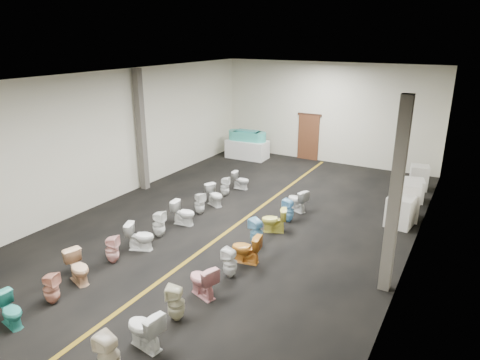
% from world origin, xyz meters
% --- Properties ---
extents(floor, '(16.00, 16.00, 0.00)m').
position_xyz_m(floor, '(0.00, 0.00, 0.00)').
color(floor, black).
rests_on(floor, ground).
extents(ceiling, '(16.00, 16.00, 0.00)m').
position_xyz_m(ceiling, '(0.00, 0.00, 4.50)').
color(ceiling, black).
rests_on(ceiling, ground).
extents(wall_back, '(10.00, 0.00, 10.00)m').
position_xyz_m(wall_back, '(0.00, 8.00, 2.25)').
color(wall_back, beige).
rests_on(wall_back, ground).
extents(wall_left, '(0.00, 16.00, 16.00)m').
position_xyz_m(wall_left, '(-5.00, 0.00, 2.25)').
color(wall_left, beige).
rests_on(wall_left, ground).
extents(wall_right, '(0.00, 16.00, 16.00)m').
position_xyz_m(wall_right, '(5.00, 0.00, 2.25)').
color(wall_right, beige).
rests_on(wall_right, ground).
extents(aisle_stripe, '(0.12, 15.60, 0.01)m').
position_xyz_m(aisle_stripe, '(0.00, 0.00, 0.00)').
color(aisle_stripe, '#7C5E12').
rests_on(aisle_stripe, floor).
extents(back_door, '(1.00, 0.10, 2.10)m').
position_xyz_m(back_door, '(-0.80, 7.94, 1.05)').
color(back_door, '#562D19').
rests_on(back_door, floor).
extents(door_frame, '(1.15, 0.08, 0.10)m').
position_xyz_m(door_frame, '(-0.80, 7.95, 2.12)').
color(door_frame, '#331C11').
rests_on(door_frame, back_door).
extents(column_left, '(0.25, 0.25, 4.50)m').
position_xyz_m(column_left, '(-4.75, 1.00, 2.25)').
color(column_left, '#59544C').
rests_on(column_left, floor).
extents(column_right, '(0.25, 0.25, 4.50)m').
position_xyz_m(column_right, '(4.75, -1.50, 2.25)').
color(column_right, '#59544C').
rests_on(column_right, floor).
extents(display_table, '(1.96, 1.03, 0.86)m').
position_xyz_m(display_table, '(-3.38, 6.68, 0.43)').
color(display_table, white).
rests_on(display_table, floor).
extents(bathtub, '(1.85, 0.78, 0.55)m').
position_xyz_m(bathtub, '(-3.38, 6.68, 1.07)').
color(bathtub, '#3FB5A5').
rests_on(bathtub, display_table).
extents(appliance_crate_a, '(0.82, 0.82, 0.95)m').
position_xyz_m(appliance_crate_a, '(4.40, 2.25, 0.48)').
color(appliance_crate_a, silver).
rests_on(appliance_crate_a, floor).
extents(appliance_crate_b, '(0.99, 0.99, 1.21)m').
position_xyz_m(appliance_crate_b, '(4.40, 2.99, 0.60)').
color(appliance_crate_b, silver).
rests_on(appliance_crate_b, floor).
extents(appliance_crate_c, '(0.84, 0.84, 0.80)m').
position_xyz_m(appliance_crate_c, '(4.40, 4.68, 0.40)').
color(appliance_crate_c, silver).
rests_on(appliance_crate_c, floor).
extents(appliance_crate_d, '(0.76, 0.76, 0.92)m').
position_xyz_m(appliance_crate_d, '(4.40, 6.10, 0.46)').
color(appliance_crate_d, silver).
rests_on(appliance_crate_d, floor).
extents(toilet_left_0, '(0.73, 0.49, 0.69)m').
position_xyz_m(toilet_left_0, '(-1.55, -6.62, 0.35)').
color(toilet_left_0, teal).
rests_on(toilet_left_0, floor).
extents(toilet_left_1, '(0.42, 0.41, 0.74)m').
position_xyz_m(toilet_left_1, '(-1.48, -5.72, 0.37)').
color(toilet_left_1, tan).
rests_on(toilet_left_1, floor).
extents(toilet_left_2, '(0.85, 0.64, 0.77)m').
position_xyz_m(toilet_left_2, '(-1.66, -4.83, 0.39)').
color(toilet_left_2, '#EAB789').
rests_on(toilet_left_2, floor).
extents(toilet_left_3, '(0.45, 0.44, 0.75)m').
position_xyz_m(toilet_left_3, '(-1.63, -3.77, 0.38)').
color(toilet_left_3, beige).
rests_on(toilet_left_3, floor).
extents(toilet_left_4, '(0.87, 0.69, 0.77)m').
position_xyz_m(toilet_left_4, '(-1.50, -2.85, 0.39)').
color(toilet_left_4, white).
rests_on(toilet_left_4, floor).
extents(toilet_left_5, '(0.42, 0.41, 0.80)m').
position_xyz_m(toilet_left_5, '(-1.56, -2.00, 0.40)').
color(toilet_left_5, white).
rests_on(toilet_left_5, floor).
extents(toilet_left_6, '(0.79, 0.51, 0.75)m').
position_xyz_m(toilet_left_6, '(-1.46, -0.93, 0.38)').
color(toilet_left_6, white).
rests_on(toilet_left_6, floor).
extents(toilet_left_7, '(0.43, 0.42, 0.74)m').
position_xyz_m(toilet_left_7, '(-1.49, -0.02, 0.37)').
color(toilet_left_7, white).
rests_on(toilet_left_7, floor).
extents(toilet_left_8, '(0.82, 0.65, 0.73)m').
position_xyz_m(toilet_left_8, '(-1.47, 0.86, 0.37)').
color(toilet_left_8, white).
rests_on(toilet_left_8, floor).
extents(toilet_left_9, '(0.40, 0.39, 0.72)m').
position_xyz_m(toilet_left_9, '(-1.64, 1.80, 0.36)').
color(toilet_left_9, white).
rests_on(toilet_left_9, floor).
extents(toilet_left_10, '(0.68, 0.41, 0.67)m').
position_xyz_m(toilet_left_10, '(-1.52, 2.78, 0.33)').
color(toilet_left_10, silver).
rests_on(toilet_left_10, floor).
extents(toilet_right_0, '(0.41, 0.40, 0.84)m').
position_xyz_m(toilet_right_0, '(1.21, -6.64, 0.42)').
color(toilet_right_0, beige).
rests_on(toilet_right_0, floor).
extents(toilet_right_1, '(0.85, 0.56, 0.82)m').
position_xyz_m(toilet_right_1, '(1.24, -5.78, 0.41)').
color(toilet_right_1, white).
rests_on(toilet_right_1, floor).
extents(toilet_right_2, '(0.47, 0.46, 0.79)m').
position_xyz_m(toilet_right_2, '(1.25, -4.83, 0.40)').
color(toilet_right_2, beige).
rests_on(toilet_right_2, floor).
extents(toilet_right_3, '(0.87, 0.66, 0.78)m').
position_xyz_m(toilet_right_3, '(1.24, -3.85, 0.39)').
color(toilet_right_3, pink).
rests_on(toilet_right_3, floor).
extents(toilet_right_4, '(0.36, 0.35, 0.75)m').
position_xyz_m(toilet_right_4, '(1.36, -2.85, 0.38)').
color(toilet_right_4, white).
rests_on(toilet_right_4, floor).
extents(toilet_right_5, '(0.83, 0.56, 0.78)m').
position_xyz_m(toilet_right_5, '(1.37, -2.05, 0.39)').
color(toilet_right_5, orange).
rests_on(toilet_right_5, floor).
extents(toilet_right_6, '(0.47, 0.47, 0.81)m').
position_xyz_m(toilet_right_6, '(1.17, -1.10, 0.41)').
color(toilet_right_6, '#73B4D7').
rests_on(toilet_right_6, floor).
extents(toilet_right_7, '(0.84, 0.67, 0.75)m').
position_xyz_m(toilet_right_7, '(1.21, -0.04, 0.37)').
color(toilet_right_7, '#E3D957').
rests_on(toilet_right_7, floor).
extents(toilet_right_8, '(0.37, 0.36, 0.75)m').
position_xyz_m(toilet_right_8, '(1.29, 0.86, 0.37)').
color(toilet_right_8, '#76B9E5').
rests_on(toilet_right_8, floor).
extents(toilet_right_9, '(0.85, 0.68, 0.76)m').
position_xyz_m(toilet_right_9, '(1.18, 1.81, 0.38)').
color(toilet_right_9, silver).
rests_on(toilet_right_9, floor).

